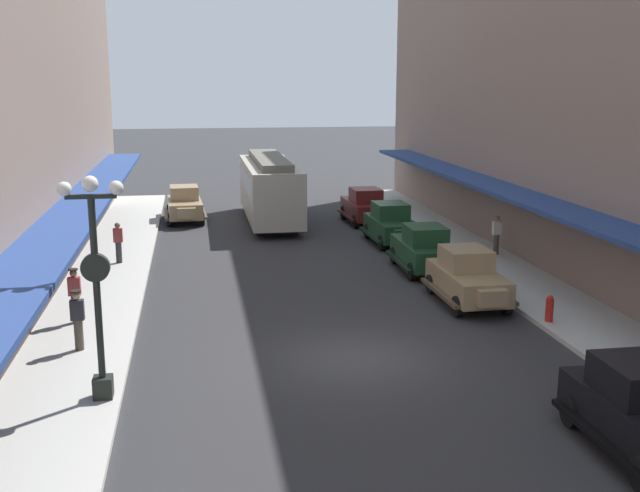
# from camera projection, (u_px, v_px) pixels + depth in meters

# --- Properties ---
(ground_plane) EXTENTS (200.00, 200.00, 0.00)m
(ground_plane) POSITION_uv_depth(u_px,v_px,m) (356.00, 358.00, 20.59)
(ground_plane) COLOR #2D2D30
(sidewalk_left) EXTENTS (3.00, 60.00, 0.15)m
(sidewalk_left) POSITION_uv_depth(u_px,v_px,m) (68.00, 373.00, 19.37)
(sidewalk_left) COLOR #B7B5AD
(sidewalk_left) RESTS_ON ground
(sidewalk_right) EXTENTS (3.00, 60.00, 0.15)m
(sidewalk_right) POSITION_uv_depth(u_px,v_px,m) (613.00, 340.00, 21.77)
(sidewalk_right) COLOR #B7B5AD
(sidewalk_right) RESTS_ON ground
(parked_car_0) EXTENTS (2.24, 4.30, 1.84)m
(parked_car_0) POSITION_uv_depth(u_px,v_px,m) (365.00, 205.00, 39.75)
(parked_car_0) COLOR #591919
(parked_car_0) RESTS_ON ground
(parked_car_1) EXTENTS (2.16, 4.27, 1.84)m
(parked_car_1) POSITION_uv_depth(u_px,v_px,m) (467.00, 276.00, 25.45)
(parked_car_1) COLOR #997F5B
(parked_car_1) RESTS_ON ground
(parked_car_2) EXTENTS (2.30, 4.32, 1.84)m
(parked_car_2) POSITION_uv_depth(u_px,v_px,m) (185.00, 203.00, 40.24)
(parked_car_2) COLOR #997F5B
(parked_car_2) RESTS_ON ground
(parked_car_3) EXTENTS (2.20, 4.28, 1.84)m
(parked_car_3) POSITION_uv_depth(u_px,v_px,m) (391.00, 223.00, 34.76)
(parked_car_3) COLOR #193D23
(parked_car_3) RESTS_ON ground
(parked_car_4) EXTENTS (2.20, 4.28, 1.84)m
(parked_car_4) POSITION_uv_depth(u_px,v_px,m) (423.00, 248.00, 29.71)
(parked_car_4) COLOR #193D23
(parked_car_4) RESTS_ON ground
(streetcar) EXTENTS (2.53, 9.60, 3.46)m
(streetcar) POSITION_uv_depth(u_px,v_px,m) (270.00, 186.00, 39.65)
(streetcar) COLOR #ADA899
(streetcar) RESTS_ON ground
(lamp_post_with_clock) EXTENTS (1.42, 0.44, 5.16)m
(lamp_post_with_clock) POSITION_uv_depth(u_px,v_px,m) (96.00, 279.00, 17.08)
(lamp_post_with_clock) COLOR black
(lamp_post_with_clock) RESTS_ON sidewalk_left
(fire_hydrant) EXTENTS (0.24, 0.24, 0.82)m
(fire_hydrant) POSITION_uv_depth(u_px,v_px,m) (550.00, 308.00, 23.14)
(fire_hydrant) COLOR #B21E19
(fire_hydrant) RESTS_ON sidewalk_right
(pedestrian_0) EXTENTS (0.36, 0.24, 1.64)m
(pedestrian_0) POSITION_uv_depth(u_px,v_px,m) (497.00, 235.00, 31.94)
(pedestrian_0) COLOR #4C4238
(pedestrian_0) RESTS_ON sidewalk_right
(pedestrian_1) EXTENTS (0.36, 0.28, 1.67)m
(pedestrian_1) POSITION_uv_depth(u_px,v_px,m) (75.00, 295.00, 22.95)
(pedestrian_1) COLOR #2D2D33
(pedestrian_1) RESTS_ON sidewalk_left
(pedestrian_2) EXTENTS (0.36, 0.24, 1.64)m
(pedestrian_2) POSITION_uv_depth(u_px,v_px,m) (118.00, 242.00, 30.46)
(pedestrian_2) COLOR #2D2D33
(pedestrian_2) RESTS_ON sidewalk_left
(pedestrian_3) EXTENTS (0.36, 0.28, 1.67)m
(pedestrian_3) POSITION_uv_depth(u_px,v_px,m) (78.00, 319.00, 20.61)
(pedestrian_3) COLOR #4C4238
(pedestrian_3) RESTS_ON sidewalk_left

